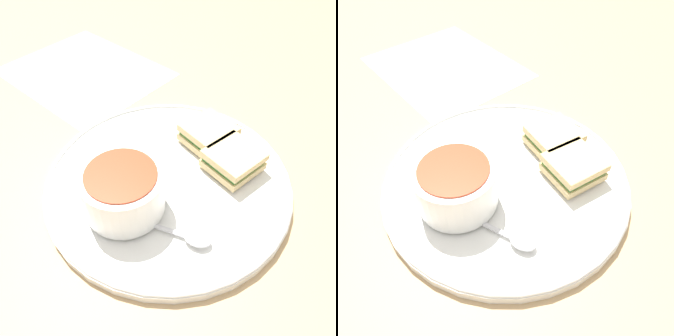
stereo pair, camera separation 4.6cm
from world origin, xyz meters
TOP-DOWN VIEW (x-y plane):
  - ground_plane at (0.00, 0.00)m, footprint 2.40×2.40m
  - plate at (0.00, 0.00)m, footprint 0.35×0.35m
  - soup_bowl at (-0.07, -0.02)m, footprint 0.11×0.11m
  - spoon at (-0.02, -0.10)m, footprint 0.10×0.10m
  - sandwich_half_near at (0.09, -0.02)m, footprint 0.09×0.09m
  - sandwich_half_far at (0.09, 0.04)m, footprint 0.09×0.08m
  - menu_sheet at (-0.03, 0.36)m, footprint 0.36×0.39m

SIDE VIEW (x-z plane):
  - ground_plane at x=0.00m, z-range 0.00..0.00m
  - menu_sheet at x=-0.03m, z-range 0.00..0.00m
  - plate at x=0.00m, z-range 0.00..0.02m
  - spoon at x=-0.02m, z-range 0.02..0.03m
  - sandwich_half_near at x=0.09m, z-range 0.02..0.05m
  - sandwich_half_far at x=0.09m, z-range 0.02..0.05m
  - soup_bowl at x=-0.07m, z-range 0.02..0.08m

